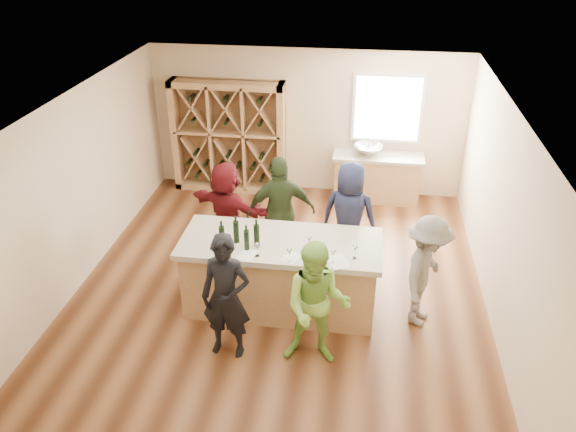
# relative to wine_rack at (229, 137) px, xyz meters

# --- Properties ---
(floor) EXTENTS (6.00, 7.00, 0.10)m
(floor) POSITION_rel_wine_rack_xyz_m (1.50, -3.27, -1.15)
(floor) COLOR brown
(floor) RESTS_ON ground
(ceiling) EXTENTS (6.00, 7.00, 0.10)m
(ceiling) POSITION_rel_wine_rack_xyz_m (1.50, -3.27, 1.75)
(ceiling) COLOR white
(ceiling) RESTS_ON ground
(wall_back) EXTENTS (6.00, 0.10, 2.80)m
(wall_back) POSITION_rel_wine_rack_xyz_m (1.50, 0.28, 0.30)
(wall_back) COLOR beige
(wall_back) RESTS_ON ground
(wall_front) EXTENTS (6.00, 0.10, 2.80)m
(wall_front) POSITION_rel_wine_rack_xyz_m (1.50, -6.82, 0.30)
(wall_front) COLOR beige
(wall_front) RESTS_ON ground
(wall_left) EXTENTS (0.10, 7.00, 2.80)m
(wall_left) POSITION_rel_wine_rack_xyz_m (-1.55, -3.27, 0.30)
(wall_left) COLOR beige
(wall_left) RESTS_ON ground
(wall_right) EXTENTS (0.10, 7.00, 2.80)m
(wall_right) POSITION_rel_wine_rack_xyz_m (4.55, -3.27, 0.30)
(wall_right) COLOR beige
(wall_right) RESTS_ON ground
(window_frame) EXTENTS (1.30, 0.06, 1.30)m
(window_frame) POSITION_rel_wine_rack_xyz_m (3.00, 0.20, 0.65)
(window_frame) COLOR white
(window_frame) RESTS_ON wall_back
(window_pane) EXTENTS (1.18, 0.01, 1.18)m
(window_pane) POSITION_rel_wine_rack_xyz_m (3.00, 0.17, 0.65)
(window_pane) COLOR white
(window_pane) RESTS_ON wall_back
(wine_rack) EXTENTS (2.20, 0.45, 2.20)m
(wine_rack) POSITION_rel_wine_rack_xyz_m (0.00, 0.00, 0.00)
(wine_rack) COLOR tan
(wine_rack) RESTS_ON floor
(back_counter_base) EXTENTS (1.60, 0.58, 0.86)m
(back_counter_base) POSITION_rel_wine_rack_xyz_m (2.90, -0.07, -0.67)
(back_counter_base) COLOR tan
(back_counter_base) RESTS_ON floor
(back_counter_top) EXTENTS (1.70, 0.62, 0.06)m
(back_counter_top) POSITION_rel_wine_rack_xyz_m (2.90, -0.07, -0.21)
(back_counter_top) COLOR #B5AC95
(back_counter_top) RESTS_ON back_counter_base
(sink) EXTENTS (0.54, 0.54, 0.19)m
(sink) POSITION_rel_wine_rack_xyz_m (2.70, -0.07, -0.09)
(sink) COLOR silver
(sink) RESTS_ON back_counter_top
(faucet) EXTENTS (0.02, 0.02, 0.30)m
(faucet) POSITION_rel_wine_rack_xyz_m (2.70, 0.11, -0.03)
(faucet) COLOR silver
(faucet) RESTS_ON back_counter_top
(tasting_counter_base) EXTENTS (2.60, 1.00, 1.00)m
(tasting_counter_base) POSITION_rel_wine_rack_xyz_m (1.58, -3.65, -0.60)
(tasting_counter_base) COLOR tan
(tasting_counter_base) RESTS_ON floor
(tasting_counter_top) EXTENTS (2.72, 1.12, 0.08)m
(tasting_counter_top) POSITION_rel_wine_rack_xyz_m (1.58, -3.65, -0.06)
(tasting_counter_top) COLOR #B5AC95
(tasting_counter_top) RESTS_ON tasting_counter_base
(wine_bottle_b) EXTENTS (0.09, 0.09, 0.31)m
(wine_bottle_b) POSITION_rel_wine_rack_xyz_m (0.84, -3.91, 0.14)
(wine_bottle_b) COLOR black
(wine_bottle_b) RESTS_ON tasting_counter_top
(wine_bottle_c) EXTENTS (0.09, 0.09, 0.31)m
(wine_bottle_c) POSITION_rel_wine_rack_xyz_m (1.00, -3.75, 0.14)
(wine_bottle_c) COLOR black
(wine_bottle_c) RESTS_ON tasting_counter_top
(wine_bottle_d) EXTENTS (0.08, 0.08, 0.28)m
(wine_bottle_d) POSITION_rel_wine_rack_xyz_m (1.17, -3.92, 0.12)
(wine_bottle_d) COLOR black
(wine_bottle_d) RESTS_ON tasting_counter_top
(wine_bottle_e) EXTENTS (0.10, 0.10, 0.31)m
(wine_bottle_e) POSITION_rel_wine_rack_xyz_m (1.29, -3.81, 0.14)
(wine_bottle_e) COLOR black
(wine_bottle_e) RESTS_ON tasting_counter_top
(wine_glass_a) EXTENTS (0.09, 0.09, 0.18)m
(wine_glass_a) POSITION_rel_wine_rack_xyz_m (1.34, -4.06, 0.07)
(wine_glass_a) COLOR white
(wine_glass_a) RESTS_ON tasting_counter_top
(wine_glass_b) EXTENTS (0.08, 0.08, 0.18)m
(wine_glass_b) POSITION_rel_wine_rack_xyz_m (1.77, -4.13, 0.07)
(wine_glass_b) COLOR white
(wine_glass_b) RESTS_ON tasting_counter_top
(wine_glass_c) EXTENTS (0.09, 0.09, 0.18)m
(wine_glass_c) POSITION_rel_wine_rack_xyz_m (2.31, -4.08, 0.07)
(wine_glass_c) COLOR white
(wine_glass_c) RESTS_ON tasting_counter_top
(wine_glass_d) EXTENTS (0.08, 0.08, 0.17)m
(wine_glass_d) POSITION_rel_wine_rack_xyz_m (1.98, -3.79, 0.07)
(wine_glass_d) COLOR white
(wine_glass_d) RESTS_ON tasting_counter_top
(wine_glass_e) EXTENTS (0.08, 0.08, 0.17)m
(wine_glass_e) POSITION_rel_wine_rack_xyz_m (2.58, -3.93, 0.06)
(wine_glass_e) COLOR white
(wine_glass_e) RESTS_ON tasting_counter_top
(tasting_menu_a) EXTENTS (0.27, 0.32, 0.00)m
(tasting_menu_a) POSITION_rel_wine_rack_xyz_m (1.21, -4.05, -0.02)
(tasting_menu_a) COLOR white
(tasting_menu_a) RESTS_ON tasting_counter_top
(tasting_menu_b) EXTENTS (0.29, 0.32, 0.00)m
(tasting_menu_b) POSITION_rel_wine_rack_xyz_m (1.78, -4.03, -0.02)
(tasting_menu_b) COLOR white
(tasting_menu_b) RESTS_ON tasting_counter_top
(tasting_menu_c) EXTENTS (0.36, 0.40, 0.00)m
(tasting_menu_c) POSITION_rel_wine_rack_xyz_m (2.38, -4.05, -0.02)
(tasting_menu_c) COLOR white
(tasting_menu_c) RESTS_ON tasting_counter_top
(person_near_left) EXTENTS (0.65, 0.50, 1.71)m
(person_near_left) POSITION_rel_wine_rack_xyz_m (1.06, -4.67, -0.25)
(person_near_left) COLOR black
(person_near_left) RESTS_ON floor
(person_near_right) EXTENTS (0.82, 0.45, 1.69)m
(person_near_right) POSITION_rel_wine_rack_xyz_m (2.18, -4.67, -0.26)
(person_near_right) COLOR #8CC64C
(person_near_right) RESTS_ON floor
(person_server) EXTENTS (0.81, 1.15, 1.61)m
(person_server) POSITION_rel_wine_rack_xyz_m (3.53, -3.71, -0.29)
(person_server) COLOR slate
(person_server) RESTS_ON floor
(person_far_mid) EXTENTS (1.16, 0.78, 1.81)m
(person_far_mid) POSITION_rel_wine_rack_xyz_m (1.41, -2.52, -0.19)
(person_far_mid) COLOR #263319
(person_far_mid) RESTS_ON floor
(person_far_right) EXTENTS (0.96, 0.73, 1.77)m
(person_far_right) POSITION_rel_wine_rack_xyz_m (2.46, -2.47, -0.22)
(person_far_right) COLOR #191E38
(person_far_right) RESTS_ON floor
(person_far_left) EXTENTS (1.62, 1.09, 1.64)m
(person_far_left) POSITION_rel_wine_rack_xyz_m (0.54, -2.45, -0.28)
(person_far_left) COLOR #590F14
(person_far_left) RESTS_ON floor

